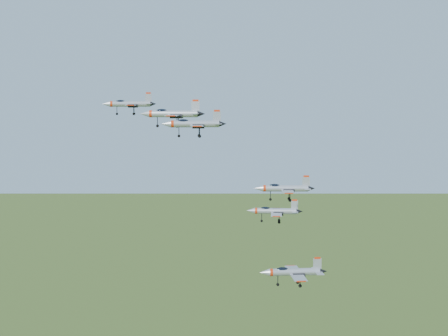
# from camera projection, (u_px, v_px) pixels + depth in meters

# --- Properties ---
(jet_lead) EXTENTS (12.04, 10.21, 3.26)m
(jet_lead) POSITION_uv_depth(u_px,v_px,m) (129.00, 104.00, 140.21)
(jet_lead) COLOR #9CA1A8
(jet_left_high) EXTENTS (13.50, 11.19, 3.61)m
(jet_left_high) POSITION_uv_depth(u_px,v_px,m) (172.00, 114.00, 126.70)
(jet_left_high) COLOR #9CA1A8
(jet_right_high) EXTENTS (11.68, 9.86, 3.15)m
(jet_right_high) POSITION_uv_depth(u_px,v_px,m) (193.00, 124.00, 111.46)
(jet_right_high) COLOR #9CA1A8
(jet_left_low) EXTENTS (11.95, 9.87, 3.19)m
(jet_left_low) POSITION_uv_depth(u_px,v_px,m) (274.00, 211.00, 132.36)
(jet_left_low) COLOR #9CA1A8
(jet_right_low) EXTENTS (11.81, 9.85, 3.16)m
(jet_right_low) POSITION_uv_depth(u_px,v_px,m) (284.00, 188.00, 119.95)
(jet_right_low) COLOR #9CA1A8
(jet_trail) EXTENTS (13.35, 11.26, 3.59)m
(jet_trail) POSITION_uv_depth(u_px,v_px,m) (293.00, 272.00, 121.74)
(jet_trail) COLOR #9CA1A8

